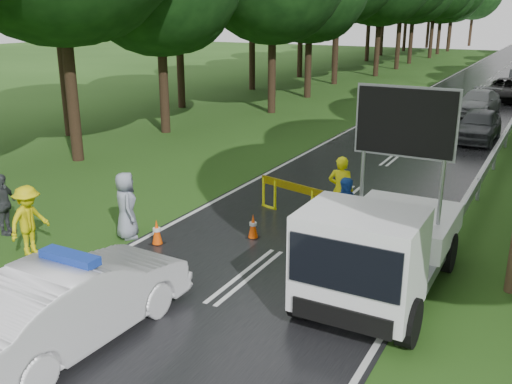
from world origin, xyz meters
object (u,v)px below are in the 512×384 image
Objects in this scene: police_sedan at (74,301)px; queue_car_third at (507,90)px; barrier at (293,191)px; queue_car_first at (478,125)px; officer at (341,190)px; civilian at (347,210)px; queue_car_second at (478,102)px; work_truck at (379,247)px.

police_sedan is 0.93× the size of queue_car_third.
barrier is 0.56× the size of queue_car_first.
civilian is (0.56, -1.06, -0.13)m from officer.
officer reaches higher than queue_car_third.
civilian is at bearing 110.95° from officer.
queue_car_second is (0.75, 20.00, -0.30)m from officer.
work_truck is 1.24× the size of queue_car_first.
civilian is (2.62, 6.65, 0.06)m from police_sedan.
civilian is at bearing 121.90° from work_truck.
queue_car_third reaches higher than barrier.
queue_car_second is (-1.02, 7.26, -0.05)m from queue_car_first.
civilian is at bearing -91.29° from queue_car_third.
barrier is at bearing 134.93° from work_truck.
officer is (2.05, 7.71, 0.18)m from police_sedan.
civilian is at bearing -108.97° from police_sedan.
work_truck is 4.20m from officer.
queue_car_first reaches higher than queue_car_third.
queue_car_first is (-0.37, 16.35, -0.40)m from work_truck.
queue_car_third is (0.91, 6.00, 0.05)m from queue_car_second.
officer reaches higher than civilian.
police_sedan is at bearing -79.84° from barrier.
work_truck is at bearing -81.80° from civilian.
officer is at bearing -102.41° from police_sedan.
queue_car_first is 0.92× the size of queue_car_second.
work_truck is 1.14× the size of queue_car_second.
queue_car_first reaches higher than queue_car_second.
queue_car_third is at bearing 98.53° from barrier.
officer reaches higher than barrier.
civilian is at bearing -12.02° from barrier.
officer reaches higher than queue_car_second.
barrier is (0.67, 7.65, -0.03)m from police_sedan.
queue_car_first is at bearing -105.05° from officer.
police_sedan is 5.87m from work_truck.
queue_car_first is at bearing -98.09° from police_sedan.
work_truck is at bearing -80.53° from queue_car_second.
officer is 0.38× the size of queue_car_third.
civilian is (1.95, -1.00, 0.09)m from barrier.
officer is 20.02m from queue_car_second.
officer is at bearing -96.84° from queue_car_first.
police_sedan is 7.68m from barrier.
queue_car_first is (1.77, 12.74, -0.25)m from officer.
police_sedan is 7.98m from officer.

